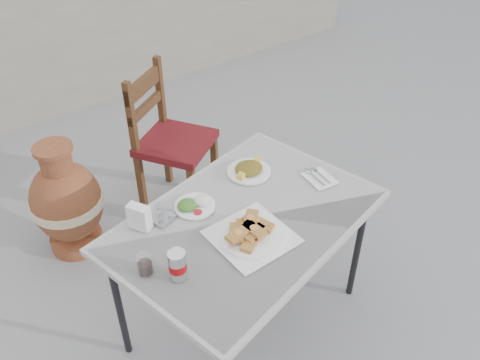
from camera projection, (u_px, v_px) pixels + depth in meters
ground at (262, 293)px, 2.63m from camera, size 80.00×80.00×0.00m
cafe_table at (246, 226)px, 2.12m from camera, size 1.24×0.96×0.67m
pide_plate at (252, 232)px, 1.98m from camera, size 0.30×0.30×0.06m
salad_rice_plate at (194, 204)px, 2.13m from camera, size 0.17×0.17×0.04m
salad_chopped_plate at (249, 170)px, 2.32m from camera, size 0.20×0.20×0.04m
soda_can at (177, 265)px, 1.80m from camera, size 0.07×0.07×0.12m
cola_glass at (145, 265)px, 1.83m from camera, size 0.06×0.06×0.08m
napkin_holder at (139, 217)px, 2.01m from camera, size 0.08×0.10×0.11m
condiment_caddy at (163, 216)px, 2.06m from camera, size 0.11×0.10×0.07m
cutlery_napkin at (318, 177)px, 2.30m from camera, size 0.13×0.16×0.01m
chair at (170, 139)px, 2.95m from camera, size 0.54×0.54×0.88m
terracotta_urn at (67, 202)px, 2.72m from camera, size 0.39×0.39×0.67m
back_wall at (53, 35)px, 3.83m from camera, size 6.00×0.25×1.20m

